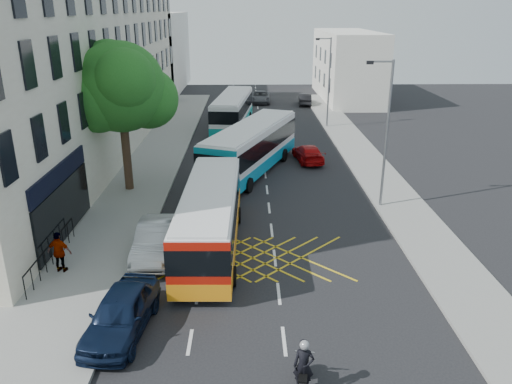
{
  "coord_description": "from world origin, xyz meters",
  "views": [
    {
      "loc": [
        -1.21,
        -14.1,
        10.65
      ],
      "look_at": [
        -0.8,
        8.67,
        2.2
      ],
      "focal_mm": 35.0,
      "sensor_mm": 36.0,
      "label": 1
    }
  ],
  "objects_px": {
    "lamp_near": "(385,127)",
    "distant_car_dark": "(305,99)",
    "pedestrian_far": "(60,252)",
    "bus_far": "(233,110)",
    "lamp_far": "(328,78)",
    "bus_near": "(210,217)",
    "red_hatchback": "(308,153)",
    "distant_car_grey": "(260,97)",
    "bus_mid": "(251,148)",
    "street_tree": "(120,88)",
    "motorbike": "(304,368)",
    "parked_car_silver": "(156,240)",
    "parked_car_blue": "(121,313)"
  },
  "relations": [
    {
      "from": "pedestrian_far",
      "to": "bus_mid",
      "type": "bearing_deg",
      "value": -110.38
    },
    {
      "from": "parked_car_blue",
      "to": "pedestrian_far",
      "type": "xyz_separation_m",
      "value": [
        -3.49,
        4.07,
        0.28
      ]
    },
    {
      "from": "lamp_far",
      "to": "red_hatchback",
      "type": "height_order",
      "value": "lamp_far"
    },
    {
      "from": "red_hatchback",
      "to": "distant_car_dark",
      "type": "xyz_separation_m",
      "value": [
        2.25,
        22.6,
        0.04
      ]
    },
    {
      "from": "street_tree",
      "to": "parked_car_blue",
      "type": "xyz_separation_m",
      "value": [
        2.91,
        -14.34,
        -5.53
      ]
    },
    {
      "from": "lamp_near",
      "to": "pedestrian_far",
      "type": "height_order",
      "value": "lamp_near"
    },
    {
      "from": "bus_near",
      "to": "bus_far",
      "type": "height_order",
      "value": "bus_far"
    },
    {
      "from": "motorbike",
      "to": "red_hatchback",
      "type": "height_order",
      "value": "motorbike"
    },
    {
      "from": "distant_car_grey",
      "to": "lamp_far",
      "type": "bearing_deg",
      "value": -64.49
    },
    {
      "from": "bus_mid",
      "to": "red_hatchback",
      "type": "bearing_deg",
      "value": 52.26
    },
    {
      "from": "lamp_far",
      "to": "bus_near",
      "type": "distance_m",
      "value": 26.68
    },
    {
      "from": "motorbike",
      "to": "distant_car_grey",
      "type": "distance_m",
      "value": 47.55
    },
    {
      "from": "lamp_near",
      "to": "bus_far",
      "type": "bearing_deg",
      "value": 113.53
    },
    {
      "from": "lamp_near",
      "to": "parked_car_silver",
      "type": "xyz_separation_m",
      "value": [
        -11.58,
        -5.59,
        -3.85
      ]
    },
    {
      "from": "bus_near",
      "to": "red_hatchback",
      "type": "height_order",
      "value": "bus_near"
    },
    {
      "from": "motorbike",
      "to": "parked_car_silver",
      "type": "distance_m",
      "value": 10.53
    },
    {
      "from": "bus_far",
      "to": "red_hatchback",
      "type": "bearing_deg",
      "value": -55.71
    },
    {
      "from": "lamp_far",
      "to": "distant_car_grey",
      "type": "height_order",
      "value": "lamp_far"
    },
    {
      "from": "street_tree",
      "to": "motorbike",
      "type": "height_order",
      "value": "street_tree"
    },
    {
      "from": "street_tree",
      "to": "lamp_near",
      "type": "height_order",
      "value": "street_tree"
    },
    {
      "from": "bus_far",
      "to": "parked_car_silver",
      "type": "distance_m",
      "value": 25.86
    },
    {
      "from": "bus_near",
      "to": "parked_car_blue",
      "type": "height_order",
      "value": "bus_near"
    },
    {
      "from": "bus_far",
      "to": "red_hatchback",
      "type": "relative_size",
      "value": 2.66
    },
    {
      "from": "street_tree",
      "to": "parked_car_blue",
      "type": "height_order",
      "value": "street_tree"
    },
    {
      "from": "street_tree",
      "to": "pedestrian_far",
      "type": "bearing_deg",
      "value": -93.25
    },
    {
      "from": "pedestrian_far",
      "to": "bus_far",
      "type": "bearing_deg",
      "value": -93.42
    },
    {
      "from": "lamp_near",
      "to": "lamp_far",
      "type": "xyz_separation_m",
      "value": [
        0.0,
        20.0,
        0.0
      ]
    },
    {
      "from": "lamp_near",
      "to": "parked_car_silver",
      "type": "bearing_deg",
      "value": -154.24
    },
    {
      "from": "motorbike",
      "to": "distant_car_dark",
      "type": "relative_size",
      "value": 0.52
    },
    {
      "from": "street_tree",
      "to": "bus_near",
      "type": "relative_size",
      "value": 0.84
    },
    {
      "from": "motorbike",
      "to": "parked_car_blue",
      "type": "distance_m",
      "value": 6.7
    },
    {
      "from": "bus_far",
      "to": "lamp_near",
      "type": "bearing_deg",
      "value": -59.94
    },
    {
      "from": "bus_near",
      "to": "parked_car_blue",
      "type": "distance_m",
      "value": 7.06
    },
    {
      "from": "lamp_near",
      "to": "motorbike",
      "type": "height_order",
      "value": "lamp_near"
    },
    {
      "from": "bus_mid",
      "to": "bus_near",
      "type": "bearing_deg",
      "value": -78.22
    },
    {
      "from": "distant_car_dark",
      "to": "pedestrian_far",
      "type": "bearing_deg",
      "value": 73.28
    },
    {
      "from": "parked_car_silver",
      "to": "distant_car_dark",
      "type": "xyz_separation_m",
      "value": [
        10.89,
        37.26,
        -0.11
      ]
    },
    {
      "from": "motorbike",
      "to": "distant_car_grey",
      "type": "xyz_separation_m",
      "value": [
        -0.01,
        47.55,
        -0.19
      ]
    },
    {
      "from": "bus_mid",
      "to": "parked_car_blue",
      "type": "bearing_deg",
      "value": -82.87
    },
    {
      "from": "distant_car_dark",
      "to": "pedestrian_far",
      "type": "distance_m",
      "value": 41.62
    },
    {
      "from": "parked_car_blue",
      "to": "lamp_far",
      "type": "bearing_deg",
      "value": 76.03
    },
    {
      "from": "bus_near",
      "to": "distant_car_grey",
      "type": "distance_m",
      "value": 38.18
    },
    {
      "from": "lamp_far",
      "to": "bus_near",
      "type": "bearing_deg",
      "value": -110.17
    },
    {
      "from": "lamp_near",
      "to": "red_hatchback",
      "type": "height_order",
      "value": "lamp_near"
    },
    {
      "from": "bus_mid",
      "to": "parked_car_silver",
      "type": "bearing_deg",
      "value": -88.37
    },
    {
      "from": "bus_near",
      "to": "bus_far",
      "type": "bearing_deg",
      "value": 90.16
    },
    {
      "from": "lamp_far",
      "to": "parked_car_blue",
      "type": "distance_m",
      "value": 33.74
    },
    {
      "from": "motorbike",
      "to": "pedestrian_far",
      "type": "distance_m",
      "value": 11.83
    },
    {
      "from": "motorbike",
      "to": "parked_car_blue",
      "type": "xyz_separation_m",
      "value": [
        -5.98,
        3.02,
        -0.1
      ]
    },
    {
      "from": "lamp_near",
      "to": "distant_car_dark",
      "type": "relative_size",
      "value": 2.03
    }
  ]
}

